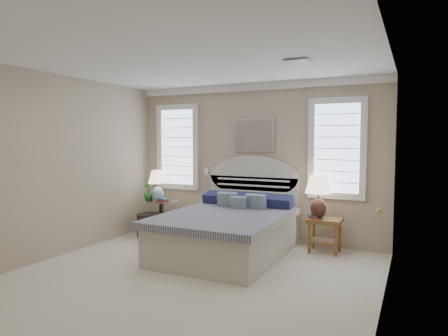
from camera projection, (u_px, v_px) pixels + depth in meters
floor at (178, 285)px, 4.78m from camera, size 4.50×5.00×0.01m
ceiling at (176, 56)px, 4.59m from camera, size 4.50×5.00×0.01m
wall_back at (255, 162)px, 6.93m from camera, size 4.50×0.02×2.70m
wall_left at (42, 167)px, 5.66m from camera, size 0.02×5.00×2.70m
wall_right at (382, 181)px, 3.71m from camera, size 0.02×5.00×2.70m
crown_molding at (254, 87)px, 6.81m from camera, size 4.50×0.08×0.12m
hvac_vent at (297, 61)px, 4.79m from camera, size 0.30×0.20×0.02m
switch_plate at (206, 172)px, 7.34m from camera, size 0.08×0.01×0.12m
window_left at (178, 147)px, 7.57m from camera, size 0.90×0.06×1.60m
window_right at (337, 148)px, 6.29m from camera, size 0.90×0.06×1.60m
painting at (254, 135)px, 6.86m from camera, size 0.74×0.04×0.58m
closet_door at (388, 184)px, 4.81m from camera, size 0.02×1.80×2.40m
bed at (229, 229)px, 6.06m from camera, size 1.72×2.28×1.47m
side_table_left at (161, 214)px, 7.31m from camera, size 0.56×0.56×0.63m
nightstand_right at (325, 228)px, 6.12m from camera, size 0.50×0.40×0.53m
floor_pot at (149, 225)px, 7.19m from camera, size 0.49×0.49×0.40m
lamp_left at (158, 182)px, 7.24m from camera, size 0.39×0.39×0.56m
lamp_right at (319, 192)px, 6.12m from camera, size 0.42×0.42×0.67m
potted_plant at (149, 191)px, 7.30m from camera, size 0.19×0.19×0.33m
books_left at (163, 200)px, 7.17m from camera, size 0.21×0.17×0.05m
books_right at (314, 217)px, 6.15m from camera, size 0.20×0.17×0.04m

